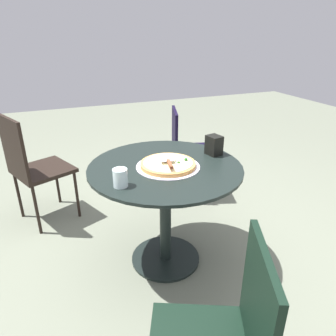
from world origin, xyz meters
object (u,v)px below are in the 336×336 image
(patio_chair_near, at_px, (186,146))
(patio_chair_corner, at_px, (32,163))
(drinking_cup, at_px, (120,178))
(napkin_dispenser, at_px, (214,145))
(pizza_on_tray, at_px, (168,165))
(patio_table, at_px, (165,192))
(pizza_server, at_px, (168,161))

(patio_chair_near, height_order, patio_chair_corner, patio_chair_corner)
(drinking_cup, bearing_deg, napkin_dispenser, 108.13)
(pizza_on_tray, bearing_deg, napkin_dispenser, 102.54)
(patio_table, height_order, napkin_dispenser, napkin_dispenser)
(patio_chair_near, bearing_deg, patio_table, -32.78)
(patio_table, bearing_deg, napkin_dispenser, 99.22)
(drinking_cup, height_order, patio_chair_near, patio_chair_near)
(patio_table, xyz_separation_m, pizza_server, (0.06, -0.00, 0.23))
(patio_table, xyz_separation_m, patio_chair_near, (-0.81, 0.52, -0.03))
(patio_table, distance_m, patio_chair_near, 0.96)
(patio_chair_corner, bearing_deg, patio_table, 43.35)
(pizza_server, relative_size, patio_chair_corner, 0.24)
(patio_table, xyz_separation_m, patio_chair_corner, (-0.84, -0.79, -0.01))
(pizza_on_tray, distance_m, patio_chair_near, 0.99)
(pizza_server, bearing_deg, napkin_dispenser, 107.33)
(napkin_dispenser, relative_size, patio_chair_corner, 0.14)
(patio_table, bearing_deg, patio_chair_near, 147.22)
(napkin_dispenser, bearing_deg, patio_chair_near, -23.63)
(pizza_on_tray, relative_size, pizza_server, 1.80)
(pizza_on_tray, distance_m, pizza_server, 0.05)
(patio_chair_near, relative_size, patio_chair_corner, 0.92)
(drinking_cup, bearing_deg, pizza_on_tray, 113.84)
(drinking_cup, xyz_separation_m, patio_chair_near, (-0.97, 0.84, -0.26))
(drinking_cup, bearing_deg, patio_chair_corner, -154.69)
(patio_table, relative_size, pizza_server, 4.38)
(patio_table, relative_size, pizza_on_tray, 2.44)
(patio_chair_near, bearing_deg, napkin_dispenser, -11.41)
(pizza_server, distance_m, patio_chair_near, 1.04)
(patio_table, xyz_separation_m, napkin_dispenser, (-0.06, 0.37, 0.24))
(patio_table, relative_size, patio_chair_near, 1.14)
(pizza_server, height_order, patio_chair_near, patio_chair_near)
(patio_chair_corner, bearing_deg, drinking_cup, 25.31)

